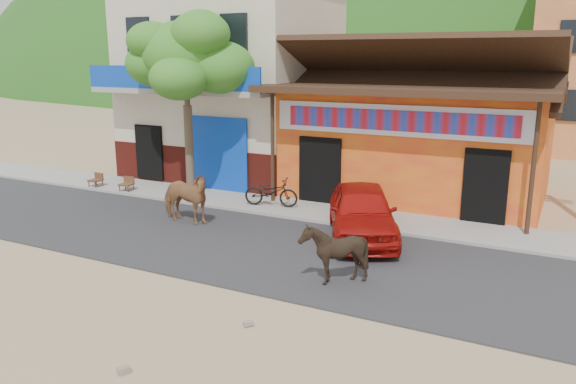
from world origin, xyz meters
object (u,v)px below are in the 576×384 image
object	(u,v)px
cow_dark	(334,253)
cafe_chair_right	(126,178)
cow_tan	(184,197)
scooter	(271,192)
cafe_chair_left	(95,174)
red_car	(362,211)
tree	(187,105)

from	to	relation	value
cow_dark	cafe_chair_right	size ratio (longest dim) A/B	1.48
cow_tan	scooter	world-z (taller)	cow_tan
cafe_chair_left	cafe_chair_right	xyz separation A→B (m)	(1.45, 0.00, 0.00)
red_car	cafe_chair_right	xyz separation A→B (m)	(-8.92, 0.91, -0.18)
cafe_chair_right	cow_dark	bearing A→B (deg)	-31.16
cafe_chair_left	scooter	bearing A→B (deg)	7.43
cafe_chair_left	cafe_chair_right	size ratio (longest dim) A/B	0.99
cow_tan	cafe_chair_right	size ratio (longest dim) A/B	1.99
red_car	cafe_chair_right	bearing A→B (deg)	149.88
cow_dark	scooter	distance (m)	6.06
cow_tan	cafe_chair_left	size ratio (longest dim) A/B	2.01
cow_dark	cafe_chair_left	world-z (taller)	cow_dark
tree	cow_dark	size ratio (longest dim) A/B	4.56
cow_tan	cafe_chair_left	distance (m)	5.80
tree	scooter	world-z (taller)	tree
cow_dark	cafe_chair_right	world-z (taller)	cow_dark
tree	red_car	size ratio (longest dim) A/B	1.46
tree	cow_tan	distance (m)	3.76
scooter	cafe_chair_left	xyz separation A→B (m)	(-6.90, -0.50, -0.01)
cow_tan	red_car	world-z (taller)	cow_tan
cow_dark	scooter	size ratio (longest dim) A/B	0.77
cafe_chair_left	cafe_chair_right	distance (m)	1.45
cow_tan	scooter	xyz separation A→B (m)	(1.44, 2.46, -0.22)
tree	cafe_chair_right	size ratio (longest dim) A/B	6.75
cow_tan	cafe_chair_right	world-z (taller)	cow_tan
cow_tan	cafe_chair_left	world-z (taller)	cow_tan
cow_dark	red_car	bearing A→B (deg)	-168.60
cafe_chair_left	cow_dark	bearing A→B (deg)	-17.15
red_car	scooter	bearing A→B (deg)	133.58
tree	red_car	xyz separation A→B (m)	(6.54, -1.41, -2.38)
cow_dark	cafe_chair_right	distance (m)	10.27
red_car	cafe_chair_right	size ratio (longest dim) A/B	4.62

